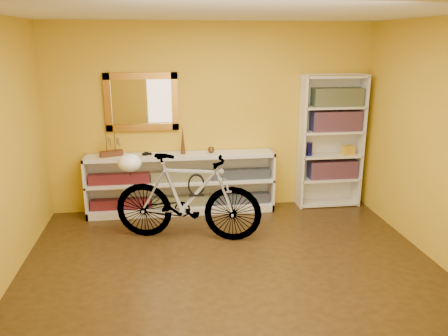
{
  "coord_description": "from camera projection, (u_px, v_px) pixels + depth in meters",
  "views": [
    {
      "loc": [
        -0.65,
        -4.19,
        2.37
      ],
      "look_at": [
        0.0,
        0.7,
        0.95
      ],
      "focal_mm": 36.11,
      "sensor_mm": 36.0,
      "label": 1
    }
  ],
  "objects": [
    {
      "name": "floor",
      "position": [
        233.0,
        273.0,
        4.73
      ],
      "size": [
        4.5,
        4.0,
        0.01
      ],
      "primitive_type": "cube",
      "color": "black",
      "rests_on": "ground"
    },
    {
      "name": "ceiling",
      "position": [
        234.0,
        11.0,
        4.01
      ],
      "size": [
        4.5,
        4.0,
        0.01
      ],
      "primitive_type": "cube",
      "color": "silver",
      "rests_on": "ground"
    },
    {
      "name": "back_wall",
      "position": [
        212.0,
        118.0,
        6.28
      ],
      "size": [
        4.5,
        0.01,
        2.6
      ],
      "primitive_type": "cube",
      "color": "gold",
      "rests_on": "ground"
    },
    {
      "name": "gilt_mirror",
      "position": [
        142.0,
        102.0,
        6.05
      ],
      "size": [
        0.98,
        0.06,
        0.78
      ],
      "primitive_type": "cube",
      "color": "#9B631C",
      "rests_on": "back_wall"
    },
    {
      "name": "wall_socket",
      "position": [
        273.0,
        187.0,
        6.66
      ],
      "size": [
        0.09,
        0.02,
        0.09
      ],
      "primitive_type": "cube",
      "color": "silver",
      "rests_on": "back_wall"
    },
    {
      "name": "console_unit",
      "position": [
        181.0,
        183.0,
        6.28
      ],
      "size": [
        2.6,
        0.35,
        0.85
      ],
      "primitive_type": null,
      "color": "silver",
      "rests_on": "floor"
    },
    {
      "name": "cd_row_lower",
      "position": [
        182.0,
        201.0,
        6.33
      ],
      "size": [
        2.5,
        0.13,
        0.14
      ],
      "primitive_type": "cube",
      "color": "black",
      "rests_on": "console_unit"
    },
    {
      "name": "cd_row_upper",
      "position": [
        181.0,
        176.0,
        6.23
      ],
      "size": [
        2.5,
        0.13,
        0.14
      ],
      "primitive_type": "cube",
      "color": "navy",
      "rests_on": "console_unit"
    },
    {
      "name": "model_ship",
      "position": [
        111.0,
        143.0,
        6.0
      ],
      "size": [
        0.32,
        0.2,
        0.36
      ],
      "primitive_type": null,
      "rotation": [
        0.0,
        0.0,
        0.33
      ],
      "color": "#442213",
      "rests_on": "console_unit"
    },
    {
      "name": "toy_car",
      "position": [
        147.0,
        155.0,
        6.1
      ],
      "size": [
        0.0,
        0.01,
        0.0
      ],
      "primitive_type": "imported",
      "rotation": [
        0.0,
        0.0,
        1.93
      ],
      "color": "black",
      "rests_on": "console_unit"
    },
    {
      "name": "bronze_ornament",
      "position": [
        183.0,
        140.0,
        6.11
      ],
      "size": [
        0.07,
        0.07,
        0.39
      ],
      "primitive_type": "cone",
      "color": "#53341C",
      "rests_on": "console_unit"
    },
    {
      "name": "decorative_orb",
      "position": [
        211.0,
        150.0,
        6.2
      ],
      "size": [
        0.09,
        0.09,
        0.09
      ],
      "primitive_type": "sphere",
      "color": "#53341C",
      "rests_on": "console_unit"
    },
    {
      "name": "bookcase",
      "position": [
        331.0,
        142.0,
        6.43
      ],
      "size": [
        0.9,
        0.3,
        1.9
      ],
      "primitive_type": null,
      "color": "silver",
      "rests_on": "floor"
    },
    {
      "name": "book_row_a",
      "position": [
        332.0,
        169.0,
        6.55
      ],
      "size": [
        0.7,
        0.22,
        0.26
      ],
      "primitive_type": "cube",
      "color": "maroon",
      "rests_on": "bookcase"
    },
    {
      "name": "book_row_b",
      "position": [
        336.0,
        121.0,
        6.35
      ],
      "size": [
        0.7,
        0.22,
        0.28
      ],
      "primitive_type": "cube",
      "color": "maroon",
      "rests_on": "bookcase"
    },
    {
      "name": "book_row_c",
      "position": [
        337.0,
        97.0,
        6.26
      ],
      "size": [
        0.7,
        0.22,
        0.25
      ],
      "primitive_type": "cube",
      "color": "#19525A",
      "rests_on": "bookcase"
    },
    {
      "name": "travel_mug",
      "position": [
        309.0,
        149.0,
        6.4
      ],
      "size": [
        0.08,
        0.08,
        0.19
      ],
      "primitive_type": "cylinder",
      "color": "navy",
      "rests_on": "bookcase"
    },
    {
      "name": "red_tin",
      "position": [
        319.0,
        100.0,
        6.27
      ],
      "size": [
        0.16,
        0.16,
        0.16
      ],
      "primitive_type": "cube",
      "rotation": [
        0.0,
        0.0,
        -0.29
      ],
      "color": "maroon",
      "rests_on": "bookcase"
    },
    {
      "name": "yellow_bag",
      "position": [
        348.0,
        150.0,
        6.46
      ],
      "size": [
        0.19,
        0.15,
        0.13
      ],
      "primitive_type": "cube",
      "rotation": [
        0.0,
        0.0,
        0.22
      ],
      "color": "gold",
      "rests_on": "bookcase"
    },
    {
      "name": "bicycle",
      "position": [
        188.0,
        197.0,
        5.4
      ],
      "size": [
        0.9,
        1.88,
        1.07
      ],
      "primitive_type": "imported",
      "rotation": [
        0.0,
        0.0,
        1.33
      ],
      "color": "silver",
      "rests_on": "floor"
    },
    {
      "name": "helmet",
      "position": [
        129.0,
        163.0,
        5.37
      ],
      "size": [
        0.29,
        0.27,
        0.22
      ],
      "primitive_type": "ellipsoid",
      "color": "white",
      "rests_on": "bicycle"
    },
    {
      "name": "u_lock",
      "position": [
        196.0,
        185.0,
        5.35
      ],
      "size": [
        0.2,
        0.02,
        0.2
      ],
      "primitive_type": "torus",
      "rotation": [
        1.57,
        0.0,
        0.0
      ],
      "color": "black",
      "rests_on": "bicycle"
    }
  ]
}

